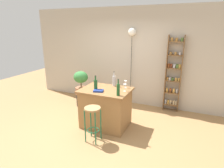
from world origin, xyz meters
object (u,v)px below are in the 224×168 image
object	(u,v)px
plant_stool	(82,100)
bottle_olive_oil	(96,85)
wine_glass_center	(126,83)
pendant_globe_light	(132,33)
wine_glass_left	(125,86)
bar_stool	(93,117)
potted_plant	(81,81)
bottle_vinegar	(118,89)
cookbook	(98,91)
bottle_sauce_amber	(114,81)
spice_shelf	(173,74)

from	to	relation	value
plant_stool	bottle_olive_oil	bearing A→B (deg)	-43.53
wine_glass_center	pendant_globe_light	bearing A→B (deg)	102.33
wine_glass_left	bar_stool	bearing A→B (deg)	-119.39
potted_plant	plant_stool	bearing A→B (deg)	0.00
bottle_vinegar	bar_stool	bearing A→B (deg)	-132.04
bar_stool	wine_glass_left	size ratio (longest dim) A/B	4.44
plant_stool	cookbook	distance (m)	1.65
bar_stool	cookbook	size ratio (longest dim) A/B	3.47
bottle_sauce_amber	cookbook	bearing A→B (deg)	-106.11
potted_plant	bar_stool	bearing A→B (deg)	-50.98
bottle_olive_oil	wine_glass_left	distance (m)	0.64
bar_stool	spice_shelf	distance (m)	2.56
potted_plant	bottle_olive_oil	xyz separation A→B (m)	(0.99, -0.94, 0.27)
spice_shelf	bottle_olive_oil	bearing A→B (deg)	-131.90
pendant_globe_light	spice_shelf	bearing A→B (deg)	-1.87
plant_stool	potted_plant	xyz separation A→B (m)	(0.00, 0.00, 0.57)
wine_glass_center	pendant_globe_light	world-z (taller)	pendant_globe_light
wine_glass_left	bottle_olive_oil	bearing A→B (deg)	-163.37
wine_glass_left	cookbook	xyz separation A→B (m)	(-0.52, -0.25, -0.10)
potted_plant	bottle_olive_oil	distance (m)	1.39
bar_stool	wine_glass_center	distance (m)	1.14
bar_stool	spice_shelf	size ratio (longest dim) A/B	0.35
cookbook	bottle_olive_oil	bearing A→B (deg)	131.28
spice_shelf	potted_plant	distance (m)	2.57
plant_stool	bottle_sauce_amber	distance (m)	1.57
pendant_globe_light	bottle_sauce_amber	bearing A→B (deg)	-91.17
bottle_olive_oil	wine_glass_center	size ratio (longest dim) A/B	2.05
bottle_sauce_amber	pendant_globe_light	bearing A→B (deg)	88.83
bar_stool	plant_stool	size ratio (longest dim) A/B	2.00
bottle_sauce_amber	wine_glass_left	world-z (taller)	bottle_sauce_amber
potted_plant	wine_glass_left	world-z (taller)	wine_glass_left
spice_shelf	bottle_sauce_amber	distance (m)	1.70
bar_stool	plant_stool	distance (m)	1.93
spice_shelf	wine_glass_center	xyz separation A→B (m)	(-0.93, -1.20, -0.02)
plant_stool	pendant_globe_light	bearing A→B (deg)	30.38
bottle_vinegar	wine_glass_left	bearing A→B (deg)	83.96
wine_glass_left	cookbook	world-z (taller)	wine_glass_left
spice_shelf	bottle_sauce_amber	size ratio (longest dim) A/B	5.92
spice_shelf	wine_glass_left	world-z (taller)	spice_shelf
bar_stool	wine_glass_left	distance (m)	0.96
bar_stool	bottle_vinegar	bearing A→B (deg)	47.96
spice_shelf	pendant_globe_light	bearing A→B (deg)	178.13
bottle_vinegar	pendant_globe_light	bearing A→B (deg)	99.80
spice_shelf	potted_plant	bearing A→B (deg)	-164.10
wine_glass_center	plant_stool	bearing A→B (deg)	161.96
potted_plant	wine_glass_left	size ratio (longest dim) A/B	4.12
wine_glass_left	pendant_globe_light	bearing A→B (deg)	102.95
potted_plant	pendant_globe_light	size ratio (longest dim) A/B	0.30
bottle_sauce_amber	plant_stool	bearing A→B (deg)	158.78
spice_shelf	cookbook	bearing A→B (deg)	-128.89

